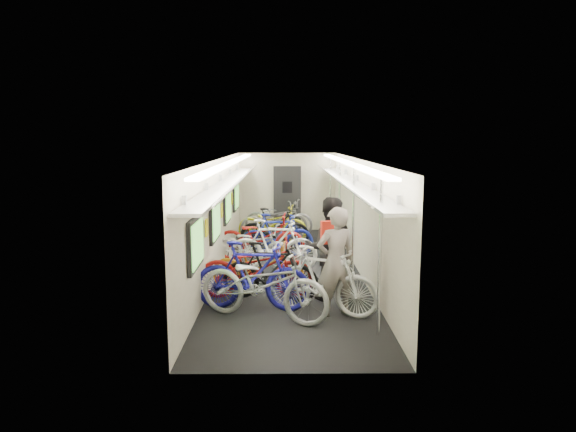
{
  "coord_description": "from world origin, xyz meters",
  "views": [
    {
      "loc": [
        -0.11,
        -10.87,
        2.82
      ],
      "look_at": [
        -0.02,
        0.25,
        1.15
      ],
      "focal_mm": 32.0,
      "sensor_mm": 36.0,
      "label": 1
    }
  ],
  "objects_px": {
    "backpack": "(329,232)",
    "bicycle_0": "(263,284)",
    "bicycle_1": "(252,276)",
    "passenger_near": "(336,262)",
    "passenger_mid": "(329,249)"
  },
  "relations": [
    {
      "from": "backpack",
      "to": "bicycle_0",
      "type": "bearing_deg",
      "value": -155.3
    },
    {
      "from": "bicycle_0",
      "to": "bicycle_1",
      "type": "relative_size",
      "value": 1.13
    },
    {
      "from": "bicycle_1",
      "to": "passenger_near",
      "type": "bearing_deg",
      "value": -93.27
    },
    {
      "from": "bicycle_0",
      "to": "backpack",
      "type": "height_order",
      "value": "backpack"
    },
    {
      "from": "bicycle_0",
      "to": "passenger_near",
      "type": "distance_m",
      "value": 1.2
    },
    {
      "from": "bicycle_1",
      "to": "backpack",
      "type": "xyz_separation_m",
      "value": [
        1.27,
        0.18,
        0.7
      ]
    },
    {
      "from": "bicycle_1",
      "to": "backpack",
      "type": "distance_m",
      "value": 1.46
    },
    {
      "from": "bicycle_0",
      "to": "passenger_near",
      "type": "height_order",
      "value": "passenger_near"
    },
    {
      "from": "passenger_mid",
      "to": "backpack",
      "type": "relative_size",
      "value": 4.8
    },
    {
      "from": "bicycle_0",
      "to": "bicycle_1",
      "type": "distance_m",
      "value": 0.49
    },
    {
      "from": "passenger_mid",
      "to": "backpack",
      "type": "xyz_separation_m",
      "value": [
        -0.05,
        -0.41,
        0.37
      ]
    },
    {
      "from": "bicycle_1",
      "to": "passenger_mid",
      "type": "relative_size",
      "value": 1.06
    },
    {
      "from": "bicycle_0",
      "to": "bicycle_1",
      "type": "bearing_deg",
      "value": 48.37
    },
    {
      "from": "passenger_near",
      "to": "bicycle_0",
      "type": "bearing_deg",
      "value": -8.05
    },
    {
      "from": "passenger_mid",
      "to": "backpack",
      "type": "distance_m",
      "value": 0.55
    }
  ]
}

